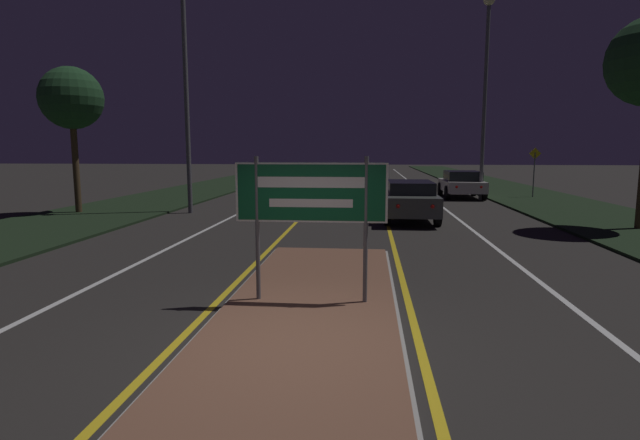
{
  "coord_description": "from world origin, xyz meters",
  "views": [
    {
      "loc": [
        0.89,
        -5.95,
        2.52
      ],
      "look_at": [
        0.0,
        3.31,
        1.2
      ],
      "focal_mm": 28.0,
      "sensor_mm": 36.0,
      "label": 1
    }
  ],
  "objects_px": {
    "car_approaching_0": "(288,187)",
    "car_receding_1": "(462,183)",
    "streetlight_left_near": "(185,55)",
    "warning_sign": "(534,168)",
    "car_receding_0": "(409,199)",
    "streetlight_right_near": "(486,67)",
    "car_approaching_2": "(288,171)",
    "car_approaching_1": "(315,177)",
    "highway_sign": "(311,199)"
  },
  "relations": [
    {
      "from": "car_receding_0",
      "to": "car_approaching_1",
      "type": "xyz_separation_m",
      "value": [
        -4.9,
        14.07,
        -0.02
      ]
    },
    {
      "from": "streetlight_right_near",
      "to": "car_receding_0",
      "type": "distance_m",
      "value": 10.26
    },
    {
      "from": "car_approaching_0",
      "to": "car_approaching_1",
      "type": "xyz_separation_m",
      "value": [
        0.25,
        9.49,
        -0.05
      ]
    },
    {
      "from": "car_receding_1",
      "to": "car_approaching_1",
      "type": "height_order",
      "value": "car_approaching_1"
    },
    {
      "from": "car_receding_1",
      "to": "car_approaching_2",
      "type": "xyz_separation_m",
      "value": [
        -11.41,
        13.69,
        -0.01
      ]
    },
    {
      "from": "car_receding_0",
      "to": "car_approaching_2",
      "type": "relative_size",
      "value": 1.13
    },
    {
      "from": "car_approaching_0",
      "to": "car_approaching_1",
      "type": "relative_size",
      "value": 0.94
    },
    {
      "from": "streetlight_left_near",
      "to": "warning_sign",
      "type": "bearing_deg",
      "value": 25.79
    },
    {
      "from": "car_receding_1",
      "to": "car_approaching_1",
      "type": "bearing_deg",
      "value": 147.45
    },
    {
      "from": "car_receding_0",
      "to": "car_approaching_1",
      "type": "relative_size",
      "value": 1.05
    },
    {
      "from": "car_approaching_0",
      "to": "streetlight_left_near",
      "type": "bearing_deg",
      "value": -135.18
    },
    {
      "from": "car_receding_1",
      "to": "streetlight_right_near",
      "type": "bearing_deg",
      "value": -61.35
    },
    {
      "from": "streetlight_right_near",
      "to": "car_receding_0",
      "type": "height_order",
      "value": "streetlight_right_near"
    },
    {
      "from": "streetlight_left_near",
      "to": "car_receding_0",
      "type": "xyz_separation_m",
      "value": [
        8.57,
        -1.19,
        -5.35
      ]
    },
    {
      "from": "car_approaching_0",
      "to": "car_approaching_2",
      "type": "relative_size",
      "value": 1.02
    },
    {
      "from": "highway_sign",
      "to": "car_receding_1",
      "type": "bearing_deg",
      "value": 73.05
    },
    {
      "from": "car_approaching_1",
      "to": "warning_sign",
      "type": "relative_size",
      "value": 1.8
    },
    {
      "from": "car_receding_1",
      "to": "car_approaching_0",
      "type": "xyz_separation_m",
      "value": [
        -8.58,
        -4.17,
        0.03
      ]
    },
    {
      "from": "streetlight_left_near",
      "to": "car_approaching_2",
      "type": "height_order",
      "value": "streetlight_left_near"
    },
    {
      "from": "car_receding_0",
      "to": "car_approaching_0",
      "type": "xyz_separation_m",
      "value": [
        -5.15,
        4.58,
        0.03
      ]
    },
    {
      "from": "streetlight_left_near",
      "to": "car_receding_1",
      "type": "relative_size",
      "value": 2.51
    },
    {
      "from": "highway_sign",
      "to": "warning_sign",
      "type": "bearing_deg",
      "value": 63.61
    },
    {
      "from": "streetlight_left_near",
      "to": "car_approaching_0",
      "type": "height_order",
      "value": "streetlight_left_near"
    },
    {
      "from": "highway_sign",
      "to": "streetlight_right_near",
      "type": "height_order",
      "value": "streetlight_right_near"
    },
    {
      "from": "car_receding_0",
      "to": "car_receding_1",
      "type": "height_order",
      "value": "car_receding_1"
    },
    {
      "from": "car_receding_0",
      "to": "warning_sign",
      "type": "distance_m",
      "value": 11.27
    },
    {
      "from": "streetlight_right_near",
      "to": "car_approaching_1",
      "type": "bearing_deg",
      "value": 143.82
    },
    {
      "from": "car_receding_1",
      "to": "car_approaching_1",
      "type": "relative_size",
      "value": 0.89
    },
    {
      "from": "car_approaching_1",
      "to": "warning_sign",
      "type": "height_order",
      "value": "warning_sign"
    },
    {
      "from": "streetlight_right_near",
      "to": "car_approaching_0",
      "type": "bearing_deg",
      "value": -162.76
    },
    {
      "from": "streetlight_right_near",
      "to": "warning_sign",
      "type": "xyz_separation_m",
      "value": [
        2.94,
        1.28,
        -4.87
      ]
    },
    {
      "from": "car_approaching_0",
      "to": "warning_sign",
      "type": "distance_m",
      "value": 12.94
    },
    {
      "from": "streetlight_left_near",
      "to": "car_approaching_0",
      "type": "distance_m",
      "value": 7.18
    },
    {
      "from": "car_approaching_2",
      "to": "warning_sign",
      "type": "relative_size",
      "value": 1.65
    },
    {
      "from": "streetlight_right_near",
      "to": "car_approaching_2",
      "type": "xyz_separation_m",
      "value": [
        -12.12,
        14.98,
        -5.73
      ]
    },
    {
      "from": "car_receding_0",
      "to": "streetlight_left_near",
      "type": "bearing_deg",
      "value": 172.13
    },
    {
      "from": "car_approaching_1",
      "to": "warning_sign",
      "type": "distance_m",
      "value": 13.13
    },
    {
      "from": "car_receding_0",
      "to": "car_approaching_1",
      "type": "bearing_deg",
      "value": 109.22
    },
    {
      "from": "car_receding_1",
      "to": "warning_sign",
      "type": "height_order",
      "value": "warning_sign"
    },
    {
      "from": "car_approaching_1",
      "to": "warning_sign",
      "type": "bearing_deg",
      "value": -24.0
    },
    {
      "from": "highway_sign",
      "to": "car_receding_0",
      "type": "distance_m",
      "value": 10.64
    },
    {
      "from": "streetlight_left_near",
      "to": "warning_sign",
      "type": "height_order",
      "value": "streetlight_left_near"
    },
    {
      "from": "streetlight_left_near",
      "to": "streetlight_right_near",
      "type": "distance_m",
      "value": 14.17
    },
    {
      "from": "car_approaching_0",
      "to": "car_receding_1",
      "type": "bearing_deg",
      "value": 25.93
    },
    {
      "from": "streetlight_left_near",
      "to": "streetlight_right_near",
      "type": "bearing_deg",
      "value": 26.29
    },
    {
      "from": "car_receding_1",
      "to": "car_approaching_2",
      "type": "bearing_deg",
      "value": 129.82
    },
    {
      "from": "streetlight_left_near",
      "to": "warning_sign",
      "type": "distance_m",
      "value": 17.94
    },
    {
      "from": "car_approaching_0",
      "to": "car_approaching_2",
      "type": "distance_m",
      "value": 18.08
    },
    {
      "from": "car_receding_1",
      "to": "car_approaching_2",
      "type": "height_order",
      "value": "car_receding_1"
    },
    {
      "from": "highway_sign",
      "to": "streetlight_right_near",
      "type": "bearing_deg",
      "value": 69.86
    }
  ]
}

